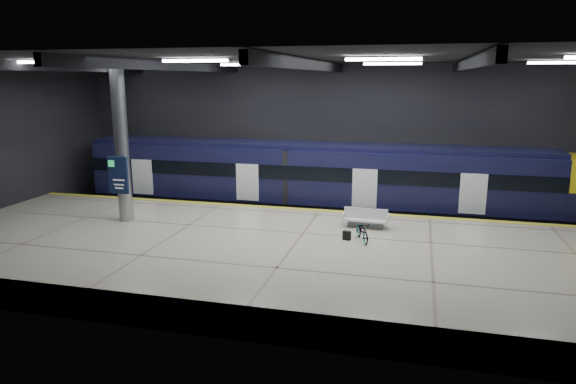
% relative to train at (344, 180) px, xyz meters
% --- Properties ---
extents(ground, '(30.00, 30.00, 0.00)m').
position_rel_train_xyz_m(ground, '(-0.72, -5.50, -2.06)').
color(ground, black).
rests_on(ground, ground).
extents(room_shell, '(30.10, 16.10, 8.05)m').
position_rel_train_xyz_m(room_shell, '(-0.72, -5.49, 3.66)').
color(room_shell, black).
rests_on(room_shell, ground).
extents(platform, '(30.00, 11.00, 1.10)m').
position_rel_train_xyz_m(platform, '(-0.72, -8.00, -1.51)').
color(platform, beige).
rests_on(platform, ground).
extents(safety_strip, '(30.00, 0.40, 0.01)m').
position_rel_train_xyz_m(safety_strip, '(-0.72, -2.75, -0.95)').
color(safety_strip, gold).
rests_on(safety_strip, platform).
extents(rails, '(30.00, 1.52, 0.16)m').
position_rel_train_xyz_m(rails, '(-0.72, 0.00, -1.98)').
color(rails, gray).
rests_on(rails, ground).
extents(train, '(29.40, 2.84, 3.79)m').
position_rel_train_xyz_m(train, '(0.00, 0.00, 0.00)').
color(train, black).
rests_on(train, ground).
extents(bench, '(1.93, 0.89, 0.83)m').
position_rel_train_xyz_m(bench, '(1.65, -5.04, -0.67)').
color(bench, '#595B60').
rests_on(bench, platform).
extents(bicycle, '(1.05, 1.61, 0.80)m').
position_rel_train_xyz_m(bicycle, '(1.71, -6.92, -0.56)').
color(bicycle, '#99999E').
rests_on(bicycle, platform).
extents(pannier_bag, '(0.34, 0.25, 0.35)m').
position_rel_train_xyz_m(pannier_bag, '(1.11, -6.92, -0.78)').
color(pannier_bag, black).
rests_on(pannier_bag, platform).
extents(info_column, '(0.90, 0.78, 6.90)m').
position_rel_train_xyz_m(info_column, '(-8.72, -6.52, 2.40)').
color(info_column, '#9EA0A5').
rests_on(info_column, platform).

